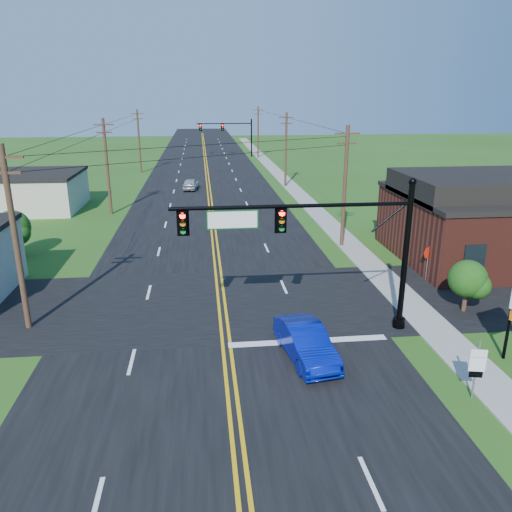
{
  "coord_description": "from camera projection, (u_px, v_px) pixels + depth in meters",
  "views": [
    {
      "loc": [
        -0.74,
        -13.6,
        11.07
      ],
      "look_at": [
        1.88,
        10.0,
        3.35
      ],
      "focal_mm": 35.0,
      "sensor_mm": 36.0,
      "label": 1
    }
  ],
  "objects": [
    {
      "name": "utility_pole_right_a",
      "position": [
        345.0,
        185.0,
        36.72
      ],
      "size": [
        1.8,
        0.28,
        9.0
      ],
      "color": "#382919",
      "rests_on": "ground"
    },
    {
      "name": "signal_mast_main",
      "position": [
        314.0,
        239.0,
        22.9
      ],
      "size": [
        11.3,
        0.6,
        7.48
      ],
      "color": "black",
      "rests_on": "ground"
    },
    {
      "name": "road_cross",
      "position": [
        219.0,
        303.0,
        27.69
      ],
      "size": [
        70.0,
        10.0,
        0.04
      ],
      "primitive_type": "cube",
      "color": "black",
      "rests_on": "ground"
    },
    {
      "name": "sidewalk",
      "position": [
        303.0,
        199.0,
        55.25
      ],
      "size": [
        2.0,
        160.0,
        0.08
      ],
      "primitive_type": "cube",
      "color": "gray",
      "rests_on": "ground"
    },
    {
      "name": "shrub_corner",
      "position": [
        468.0,
        279.0,
        26.13
      ],
      "size": [
        2.0,
        2.0,
        2.86
      ],
      "color": "#382919",
      "rests_on": "ground"
    },
    {
      "name": "blue_car",
      "position": [
        306.0,
        343.0,
        21.67
      ],
      "size": [
        2.29,
        4.82,
        1.52
      ],
      "primitive_type": "imported",
      "rotation": [
        0.0,
        0.0,
        0.15
      ],
      "color": "#071699",
      "rests_on": "ground"
    },
    {
      "name": "cream_bldg_far",
      "position": [
        17.0,
        191.0,
        49.71
      ],
      "size": [
        12.2,
        9.2,
        3.7
      ],
      "color": "beige",
      "rests_on": "ground"
    },
    {
      "name": "utility_pole_left_c",
      "position": [
        139.0,
        140.0,
        72.5
      ],
      "size": [
        1.8,
        0.28,
        9.0
      ],
      "color": "#382919",
      "rests_on": "ground"
    },
    {
      "name": "utility_pole_right_b",
      "position": [
        286.0,
        148.0,
        61.29
      ],
      "size": [
        1.8,
        0.28,
        9.0
      ],
      "color": "#382919",
      "rests_on": "ground"
    },
    {
      "name": "utility_pole_right_c",
      "position": [
        258.0,
        131.0,
        89.65
      ],
      "size": [
        1.8,
        0.28,
        9.0
      ],
      "color": "#382919",
      "rests_on": "ground"
    },
    {
      "name": "ground",
      "position": [
        233.0,
        449.0,
        16.36
      ],
      "size": [
        260.0,
        260.0,
        0.0
      ],
      "primitive_type": "plane",
      "color": "#264C15",
      "rests_on": "ground"
    },
    {
      "name": "distant_car",
      "position": [
        191.0,
        184.0,
        60.37
      ],
      "size": [
        2.12,
        4.19,
        1.37
      ],
      "primitive_type": "imported",
      "rotation": [
        0.0,
        0.0,
        3.01
      ],
      "color": "silver",
      "rests_on": "ground"
    },
    {
      "name": "brick_building",
      "position": [
        501.0,
        226.0,
        34.74
      ],
      "size": [
        14.2,
        11.2,
        4.7
      ],
      "color": "#532017",
      "rests_on": "ground"
    },
    {
      "name": "utility_pole_left_b",
      "position": [
        107.0,
        165.0,
        46.98
      ],
      "size": [
        1.8,
        0.28,
        9.0
      ],
      "color": "#382919",
      "rests_on": "ground"
    },
    {
      "name": "signal_mast_far",
      "position": [
        228.0,
        132.0,
        91.03
      ],
      "size": [
        10.98,
        0.6,
        7.48
      ],
      "color": "black",
      "rests_on": "ground"
    },
    {
      "name": "tree_left",
      "position": [
        13.0,
        227.0,
        35.01
      ],
      "size": [
        2.4,
        2.4,
        3.37
      ],
      "color": "#382919",
      "rests_on": "ground"
    },
    {
      "name": "stop_sign",
      "position": [
        428.0,
        256.0,
        30.62
      ],
      "size": [
        0.75,
        0.3,
        2.2
      ],
      "rotation": [
        0.0,
        0.0,
        0.34
      ],
      "color": "slate",
      "rests_on": "ground"
    },
    {
      "name": "route_sign",
      "position": [
        477.0,
        366.0,
        18.62
      ],
      "size": [
        0.6,
        0.17,
        2.42
      ],
      "rotation": [
        0.0,
        0.0,
        -0.23
      ],
      "color": "slate",
      "rests_on": "ground"
    },
    {
      "name": "tree_right_back",
      "position": [
        402.0,
        200.0,
        41.81
      ],
      "size": [
        3.0,
        3.0,
        4.1
      ],
      "color": "#382919",
      "rests_on": "ground"
    },
    {
      "name": "utility_pole_left_a",
      "position": [
        15.0,
        237.0,
        23.35
      ],
      "size": [
        1.8,
        0.28,
        9.0
      ],
      "color": "#382919",
      "rests_on": "ground"
    },
    {
      "name": "road_main",
      "position": [
        207.0,
        185.0,
        63.61
      ],
      "size": [
        16.0,
        220.0,
        0.04
      ],
      "primitive_type": "cube",
      "color": "black",
      "rests_on": "ground"
    }
  ]
}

